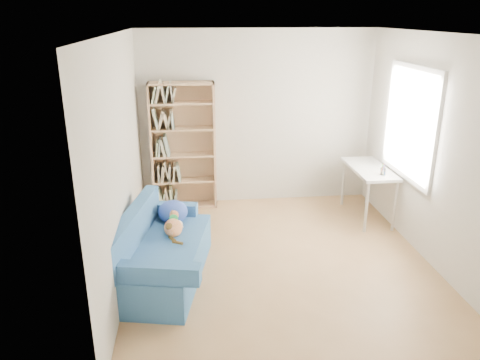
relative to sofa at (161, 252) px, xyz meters
name	(u,v)px	position (x,y,z in m)	size (l,w,h in m)	color
ground	(280,261)	(1.37, 0.20, -0.31)	(4.00, 4.00, 0.00)	#9F7548
room_shell	(292,126)	(1.47, 0.23, 1.32)	(3.54, 4.04, 2.62)	silver
sofa	(161,252)	(0.00, 0.00, 0.00)	(1.10, 1.80, 0.81)	#255387
bookshelf	(184,152)	(0.26, 2.04, 0.56)	(0.94, 0.29, 1.88)	tan
desk	(369,173)	(2.86, 1.34, 0.35)	(0.49, 1.07, 0.75)	white
pen_cup	(383,171)	(2.92, 1.03, 0.49)	(0.08, 0.08, 0.15)	white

